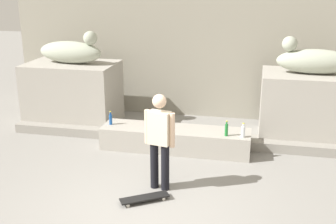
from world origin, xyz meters
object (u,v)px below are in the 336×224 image
statue_reclining_left (72,51)px  statue_reclining_right (314,60)px  bottle_clear (243,131)px  bottle_red (149,118)px  skateboard (145,198)px  bottle_green (226,130)px  bottle_blue (111,119)px  skater (160,138)px

statue_reclining_left → statue_reclining_right: (5.45, 0.00, 0.00)m
statue_reclining_left → bottle_clear: 4.49m
bottle_red → statue_reclining_left: bearing=156.0°
skateboard → bottle_green: bottle_green is taller
bottle_red → bottle_blue: bearing=-161.8°
statue_reclining_left → bottle_blue: (1.33, -1.19, -1.20)m
bottle_red → bottle_blue: (-0.77, -0.26, 0.01)m
skateboard → bottle_clear: size_ratio=2.67×
skater → bottle_blue: bearing=-38.0°
statue_reclining_right → bottle_blue: (-4.12, -1.20, -1.20)m
bottle_blue → bottle_clear: bottle_clear is taller
statue_reclining_right → bottle_clear: bearing=44.6°
statue_reclining_left → bottle_clear: statue_reclining_left is taller
statue_reclining_left → statue_reclining_right: 5.45m
skateboard → bottle_blue: bottle_blue is taller
skater → bottle_clear: bearing=-119.8°
skater → bottle_red: size_ratio=6.24×
statue_reclining_right → bottle_red: 3.68m
skateboard → bottle_green: size_ratio=2.52×
skateboard → statue_reclining_left: bearing=-84.4°
statue_reclining_right → bottle_red: (-3.34, -0.94, -1.21)m
statue_reclining_left → bottle_green: (3.79, -1.36, -1.19)m
skater → bottle_blue: size_ratio=5.75×
statue_reclining_right → bottle_clear: size_ratio=5.51×
statue_reclining_left → bottle_blue: statue_reclining_left is taller
statue_reclining_left → bottle_clear: bearing=-11.9°
bottle_clear → skater: bearing=-131.0°
skater → bottle_blue: 2.26m
statue_reclining_right → bottle_clear: (-1.34, -1.38, -1.20)m
bottle_green → skater: bearing=-123.0°
statue_reclining_left → bottle_green: 4.19m
skater → bottle_blue: (-1.46, 1.69, -0.34)m
statue_reclining_right → skateboard: 4.71m
bottle_red → bottle_green: size_ratio=0.86×
statue_reclining_left → bottle_green: size_ratio=5.33×
bottle_blue → bottle_clear: 2.78m
statue_reclining_right → skater: size_ratio=0.96×
statue_reclining_right → skater: statue_reclining_right is taller
skateboard → bottle_clear: 2.53m
skateboard → bottle_clear: (1.46, 2.01, 0.52)m
bottle_red → bottle_clear: size_ratio=0.92×
bottle_clear → bottle_blue: bearing=176.3°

